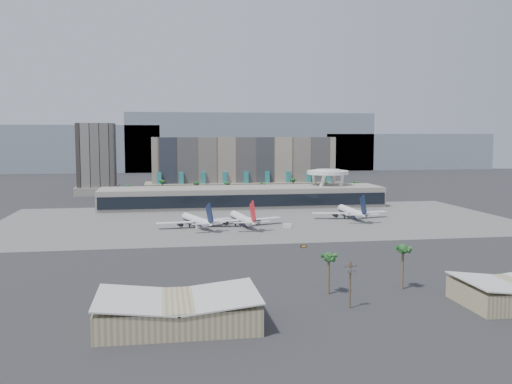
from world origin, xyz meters
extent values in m
plane|color=#232326|center=(0.00, 0.00, 0.00)|extent=(900.00, 900.00, 0.00)
cube|color=#5B5B59|center=(0.00, 55.00, 0.03)|extent=(260.00, 130.00, 0.06)
cube|color=gray|center=(-180.00, 470.00, 27.50)|extent=(260.00, 60.00, 55.00)
cube|color=gray|center=(60.00, 470.00, 35.00)|extent=(300.00, 60.00, 70.00)
cube|color=gray|center=(260.00, 470.00, 22.50)|extent=(220.00, 60.00, 45.00)
cube|color=tan|center=(10.00, 175.00, 21.00)|extent=(130.00, 22.00, 42.00)
cube|color=gray|center=(10.00, 173.00, 5.00)|extent=(140.00, 30.00, 10.00)
cube|color=teal|center=(-50.00, 163.00, 9.00)|extent=(3.00, 2.00, 18.00)
cube|color=teal|center=(-35.00, 163.00, 9.00)|extent=(3.00, 2.00, 18.00)
cube|color=teal|center=(-20.00, 163.00, 9.00)|extent=(3.00, 2.00, 18.00)
cube|color=teal|center=(-5.00, 163.00, 9.00)|extent=(3.00, 2.00, 18.00)
cube|color=teal|center=(10.00, 163.00, 9.00)|extent=(3.00, 2.00, 18.00)
cube|color=teal|center=(25.00, 163.00, 9.00)|extent=(3.00, 2.00, 18.00)
cube|color=teal|center=(40.00, 163.00, 9.00)|extent=(3.00, 2.00, 18.00)
cube|color=teal|center=(55.00, 163.00, 9.00)|extent=(3.00, 2.00, 18.00)
cube|color=teal|center=(70.00, 163.00, 9.00)|extent=(3.00, 2.00, 18.00)
cube|color=black|center=(-95.00, 200.00, 26.00)|extent=(26.00, 26.00, 52.00)
cube|color=#9E978B|center=(-95.00, 200.00, 3.00)|extent=(30.00, 30.00, 6.00)
cube|color=#9E978B|center=(0.00, 110.00, 6.00)|extent=(170.00, 32.00, 12.00)
cube|color=black|center=(0.00, 93.80, 5.50)|extent=(168.00, 0.60, 7.00)
cube|color=black|center=(0.00, 110.00, 13.25)|extent=(170.00, 12.00, 2.50)
cylinder|color=white|center=(61.36, 122.36, 11.00)|extent=(6.98, 6.99, 21.89)
cylinder|color=white|center=(48.64, 122.36, 11.00)|extent=(6.98, 6.99, 21.89)
cylinder|color=white|center=(48.64, 109.64, 11.00)|extent=(6.98, 6.99, 21.89)
cylinder|color=white|center=(61.36, 109.64, 11.00)|extent=(6.98, 6.99, 21.89)
cylinder|color=white|center=(55.00, 116.00, 20.00)|extent=(26.00, 26.00, 2.20)
cylinder|color=white|center=(55.00, 116.00, 21.30)|extent=(16.00, 16.00, 1.20)
cylinder|color=brown|center=(-70.00, 145.00, 6.00)|extent=(0.70, 0.70, 12.00)
sphere|color=#215424|center=(-70.00, 145.00, 11.70)|extent=(2.80, 2.80, 2.80)
cylinder|color=brown|center=(-48.00, 145.00, 6.00)|extent=(0.70, 0.70, 12.00)
sphere|color=#215424|center=(-48.00, 145.00, 11.70)|extent=(2.80, 2.80, 2.80)
cylinder|color=brown|center=(-26.00, 145.00, 6.00)|extent=(0.70, 0.70, 12.00)
sphere|color=#215424|center=(-26.00, 145.00, 11.70)|extent=(2.80, 2.80, 2.80)
cylinder|color=brown|center=(-5.00, 145.00, 6.00)|extent=(0.70, 0.70, 12.00)
sphere|color=#215424|center=(-5.00, 145.00, 11.70)|extent=(2.80, 2.80, 2.80)
cylinder|color=brown|center=(18.00, 145.00, 6.00)|extent=(0.70, 0.70, 12.00)
sphere|color=#215424|center=(18.00, 145.00, 11.70)|extent=(2.80, 2.80, 2.80)
cylinder|color=brown|center=(40.00, 145.00, 6.00)|extent=(0.70, 0.70, 12.00)
sphere|color=#215424|center=(40.00, 145.00, 11.70)|extent=(2.80, 2.80, 2.80)
cylinder|color=brown|center=(62.00, 145.00, 6.00)|extent=(0.70, 0.70, 12.00)
sphere|color=#215424|center=(62.00, 145.00, 11.70)|extent=(2.80, 2.80, 2.80)
cylinder|color=brown|center=(85.00, 145.00, 6.00)|extent=(0.70, 0.70, 12.00)
sphere|color=#215424|center=(85.00, 145.00, 11.70)|extent=(2.80, 2.80, 2.80)
cube|color=#8A7F5C|center=(-45.00, -102.00, 3.00)|extent=(36.00, 22.00, 6.00)
cube|color=silver|center=(-54.00, -102.00, 6.40)|extent=(18.65, 22.60, 2.30)
cube|color=silver|center=(-36.00, -102.00, 6.40)|extent=(18.65, 22.60, 2.30)
cube|color=silver|center=(34.50, -100.00, 5.90)|extent=(15.55, 20.60, 1.98)
cylinder|color=#4C3826|center=(-2.00, -96.00, 6.00)|extent=(0.44, 0.44, 12.00)
cube|color=#4C3826|center=(-2.00, -96.00, 10.60)|extent=(3.20, 0.22, 0.22)
cylinder|color=slate|center=(-2.90, -96.35, 9.60)|extent=(0.56, 0.56, 0.90)
cylinder|color=slate|center=(-2.00, -96.35, 9.60)|extent=(0.56, 0.56, 0.90)
cylinder|color=slate|center=(-1.10, -96.35, 9.60)|extent=(0.56, 0.56, 0.90)
cylinder|color=black|center=(-3.40, -96.00, 10.85)|extent=(0.12, 0.12, 0.30)
cylinder|color=black|center=(-0.60, -96.00, 10.85)|extent=(0.12, 0.12, 0.30)
cylinder|color=white|center=(-33.03, 38.49, 3.41)|extent=(11.44, 25.73, 3.78)
cylinder|color=#0F1A35|center=(-33.03, 38.49, 3.26)|extent=(11.21, 25.22, 3.71)
cone|color=white|center=(-37.52, 52.58, 3.41)|extent=(4.90, 5.20, 3.78)
cone|color=white|center=(-27.96, 22.59, 3.69)|extent=(6.19, 9.26, 3.78)
cube|color=white|center=(-42.65, 34.43, 2.84)|extent=(17.32, 5.45, 0.33)
cube|color=white|center=(-22.83, 40.75, 2.84)|extent=(16.67, 11.72, 0.33)
cylinder|color=black|center=(-40.09, 35.74, 1.89)|extent=(3.13, 4.24, 2.08)
cylinder|color=black|center=(-25.67, 40.34, 1.89)|extent=(3.13, 4.24, 2.08)
cube|color=#0F1A35|center=(-27.53, 21.24, 8.61)|extent=(3.06, 8.33, 9.96)
cube|color=white|center=(-31.73, 20.40, 4.16)|extent=(7.81, 3.32, 0.24)
cube|color=white|center=(-23.62, 22.98, 4.16)|extent=(7.72, 5.15, 0.24)
cylinder|color=black|center=(-36.08, 48.08, 0.76)|extent=(0.47, 0.47, 1.51)
cylinder|color=black|center=(-35.62, 36.67, 0.76)|extent=(0.66, 0.66, 1.51)
cylinder|color=black|center=(-29.86, 38.51, 0.76)|extent=(0.66, 0.66, 1.51)
cylinder|color=white|center=(-10.79, 38.94, 3.59)|extent=(7.62, 27.51, 3.99)
cylinder|color=#0F1A35|center=(-10.79, 38.94, 3.44)|extent=(7.47, 26.96, 3.91)
cone|color=white|center=(-12.90, 54.41, 3.59)|extent=(4.56, 4.99, 3.99)
cone|color=white|center=(-8.42, 21.50, 3.89)|extent=(5.17, 9.44, 3.99)
cube|color=white|center=(-21.54, 36.48, 2.99)|extent=(18.21, 5.31, 0.35)
cube|color=white|center=(0.22, 39.43, 2.99)|extent=(18.25, 9.82, 0.35)
cylinder|color=black|center=(-18.64, 37.37, 2.00)|extent=(2.71, 4.25, 2.20)
cylinder|color=black|center=(-2.82, 39.52, 2.00)|extent=(2.71, 4.25, 2.20)
cube|color=red|center=(-8.22, 20.02, 9.08)|extent=(1.72, 9.05, 10.51)
cube|color=white|center=(-12.74, 19.91, 4.39)|extent=(7.99, 2.23, 0.25)
cube|color=white|center=(-3.84, 21.12, 4.39)|extent=(8.28, 4.28, 0.25)
cylinder|color=black|center=(-12.23, 49.46, 0.80)|extent=(0.50, 0.50, 1.60)
cylinder|color=black|center=(-13.82, 37.52, 0.80)|extent=(0.70, 0.70, 1.60)
cylinder|color=black|center=(-7.50, 38.39, 0.80)|extent=(0.70, 0.70, 1.60)
cylinder|color=white|center=(48.69, 53.85, 3.64)|extent=(4.31, 27.59, 4.04)
cylinder|color=#0F1A35|center=(48.69, 53.85, 3.48)|extent=(4.22, 27.04, 3.96)
cone|color=white|center=(48.54, 69.65, 3.64)|extent=(4.08, 4.58, 4.04)
cone|color=white|center=(48.86, 36.04, 3.94)|extent=(4.13, 9.13, 4.04)
cube|color=white|center=(37.59, 52.74, 3.03)|extent=(18.62, 7.57, 0.35)
cube|color=white|center=(59.81, 52.95, 3.03)|extent=(18.62, 7.89, 0.35)
cylinder|color=black|center=(40.62, 53.27, 2.02)|extent=(2.26, 4.06, 2.22)
cylinder|color=black|center=(56.77, 53.43, 2.02)|extent=(2.26, 4.06, 2.22)
cube|color=#0F1A35|center=(48.88, 34.52, 9.19)|extent=(0.59, 9.18, 10.63)
cube|color=white|center=(44.33, 34.99, 4.44)|extent=(8.30, 3.25, 0.25)
cube|color=white|center=(53.41, 35.07, 4.44)|extent=(8.32, 3.40, 0.25)
cylinder|color=black|center=(48.59, 64.60, 0.81)|extent=(0.50, 0.50, 1.62)
cylinder|color=black|center=(45.47, 52.81, 0.81)|extent=(0.71, 0.71, 1.62)
cylinder|color=black|center=(51.93, 52.87, 0.81)|extent=(0.71, 0.71, 1.62)
cube|color=white|center=(-30.90, 34.13, 0.99)|extent=(4.38, 2.85, 1.97)
cube|color=silver|center=(9.52, 28.48, 0.96)|extent=(3.96, 2.54, 1.93)
cube|color=black|center=(5.53, -18.63, 0.52)|extent=(2.30, 0.53, 1.04)
cube|color=orange|center=(5.53, -18.82, 0.52)|extent=(1.66, 0.21, 0.62)
cylinder|color=black|center=(4.70, -18.63, 0.31)|extent=(0.12, 0.12, 0.62)
cylinder|color=black|center=(6.36, -18.63, 0.31)|extent=(0.12, 0.12, 0.62)
cylinder|color=brown|center=(-3.63, -82.72, 5.29)|extent=(0.70, 0.70, 10.59)
sphere|color=#215424|center=(-3.63, -82.72, 10.29)|extent=(2.80, 2.80, 2.80)
cylinder|color=brown|center=(18.39, -81.27, 5.90)|extent=(0.70, 0.70, 11.80)
sphere|color=#215424|center=(18.39, -81.27, 11.50)|extent=(2.80, 2.80, 2.80)
camera|label=1|loc=(-48.07, -229.87, 43.27)|focal=40.00mm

